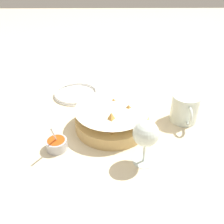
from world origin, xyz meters
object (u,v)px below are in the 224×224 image
at_px(sauce_cup, 57,144).
at_px(side_plate, 76,93).
at_px(beer_mug, 185,109).
at_px(food_basket, 112,119).
at_px(wine_glass, 146,135).

xyz_separation_m(sauce_cup, side_plate, (-0.34, 0.02, -0.01)).
bearing_deg(side_plate, beer_mug, 65.16).
xyz_separation_m(food_basket, wine_glass, (0.17, 0.09, 0.06)).
bearing_deg(beer_mug, food_basket, -81.43).
bearing_deg(beer_mug, sauce_cup, -70.85).
xyz_separation_m(wine_glass, beer_mug, (-0.21, 0.17, -0.05)).
distance_m(food_basket, beer_mug, 0.26).
bearing_deg(side_plate, food_basket, 33.45).
height_order(food_basket, beer_mug, beer_mug).
height_order(food_basket, side_plate, food_basket).
height_order(sauce_cup, wine_glass, wine_glass).
relative_size(food_basket, wine_glass, 1.81).
bearing_deg(side_plate, wine_glass, 31.21).
relative_size(sauce_cup, side_plate, 0.58).
height_order(sauce_cup, beer_mug, sauce_cup).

